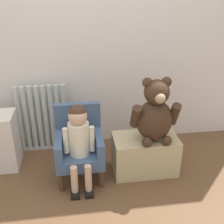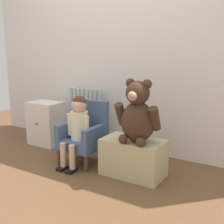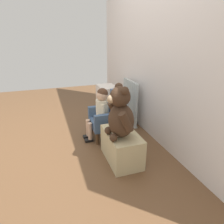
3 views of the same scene
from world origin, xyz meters
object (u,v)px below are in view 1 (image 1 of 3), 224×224
child_figure (79,135)px  low_bench (145,154)px  radiator (43,119)px  child_armchair (79,144)px  large_teddy_bear (155,114)px

child_figure → low_bench: size_ratio=1.25×
radiator → child_figure: 0.67m
radiator → child_armchair: size_ratio=1.09×
child_armchair → child_figure: 0.19m
radiator → low_bench: size_ratio=1.22×
low_bench → large_teddy_bear: size_ratio=1.01×
child_armchair → large_teddy_bear: (0.63, -0.08, 0.28)m
low_bench → child_figure: bearing=-172.9°
large_teddy_bear → low_bench: bearing=144.0°
radiator → low_bench: bearing=-28.7°
low_bench → large_teddy_bear: 0.42m
child_armchair → child_figure: size_ratio=0.90×
child_armchair → low_bench: child_armchair is taller
radiator → child_figure: size_ratio=0.98×
radiator → child_armchair: 0.57m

